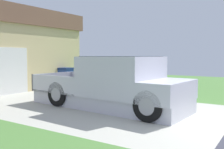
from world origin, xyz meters
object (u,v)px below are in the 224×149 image
object	(u,v)px
pickup_truck	(117,85)
wheeled_trash_bin	(65,77)
person_with_hat	(123,76)
handbag	(132,97)

from	to	relation	value
pickup_truck	wheeled_trash_bin	size ratio (longest dim) A/B	5.19
person_with_hat	wheeled_trash_bin	world-z (taller)	person_with_hat
pickup_truck	wheeled_trash_bin	bearing A→B (deg)	-117.27
wheeled_trash_bin	person_with_hat	bearing A→B (deg)	-111.52
wheeled_trash_bin	pickup_truck	bearing A→B (deg)	-121.26
pickup_truck	person_with_hat	size ratio (longest dim) A/B	3.32
pickup_truck	handbag	world-z (taller)	pickup_truck
person_with_hat	pickup_truck	bearing A→B (deg)	-30.77
pickup_truck	handbag	size ratio (longest dim) A/B	12.69
handbag	wheeled_trash_bin	bearing A→B (deg)	71.07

